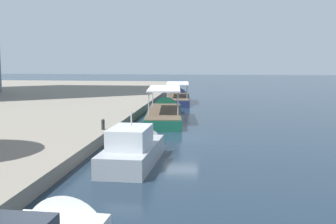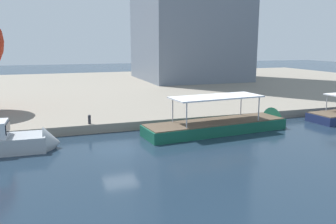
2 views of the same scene
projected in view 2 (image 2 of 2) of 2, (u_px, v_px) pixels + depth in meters
ground_plane at (120, 150)px, 25.58m from camera, size 220.00×220.00×0.00m
dock_promenade at (79, 89)px, 55.90m from camera, size 120.00×55.00×0.79m
motor_yacht_1 at (1, 143)px, 24.85m from camera, size 8.36×2.83×3.96m
tour_boat_2 at (227, 126)px, 31.04m from camera, size 14.31×4.44×4.38m
mooring_bollard_0 at (89, 119)px, 30.20m from camera, size 0.27×0.27×0.81m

